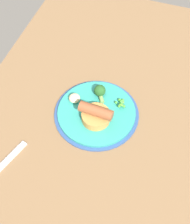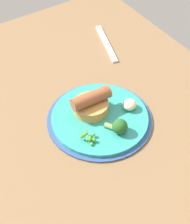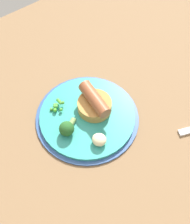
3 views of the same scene
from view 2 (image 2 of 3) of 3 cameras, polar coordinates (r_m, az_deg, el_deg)
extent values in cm
cube|color=brown|center=(87.12, 0.31, -4.29)|extent=(110.00, 80.00, 3.00)
cylinder|color=#2D4C84|center=(88.96, 0.71, -1.17)|extent=(25.04, 25.04, 0.50)
cylinder|color=teal|center=(88.63, 0.72, -0.97)|extent=(23.04, 23.04, 1.40)
cylinder|color=#BC8442|center=(88.42, -0.59, 0.79)|extent=(8.23, 8.23, 2.64)
cylinder|color=#33190C|center=(87.59, -0.60, 1.32)|extent=(6.58, 6.58, 0.30)
cylinder|color=brown|center=(86.40, -0.60, 2.12)|extent=(3.55, 9.79, 3.10)
sphere|color=green|center=(82.59, -1.62, -3.65)|extent=(0.81, 0.81, 0.81)
sphere|color=green|center=(83.39, -0.24, -3.44)|extent=(0.81, 0.81, 0.81)
sphere|color=green|center=(82.89, -2.16, -3.61)|extent=(0.87, 0.87, 0.87)
sphere|color=#4D9235|center=(82.80, -1.25, -3.40)|extent=(0.76, 0.76, 0.76)
sphere|color=green|center=(82.46, -1.11, -3.87)|extent=(0.83, 0.83, 0.83)
sphere|color=#4D9F2D|center=(83.41, -1.46, -3.09)|extent=(0.77, 0.77, 0.77)
sphere|color=green|center=(82.50, -0.17, -4.25)|extent=(0.93, 0.93, 0.93)
sphere|color=#50A841|center=(82.44, -0.81, -3.98)|extent=(0.91, 0.91, 0.91)
sphere|color=#579631|center=(82.29, -1.15, -4.18)|extent=(0.78, 0.78, 0.78)
sphere|color=green|center=(82.29, -0.79, -4.16)|extent=(0.97, 0.97, 0.97)
sphere|color=#54AA2E|center=(82.85, -1.63, -3.34)|extent=(0.85, 0.85, 0.85)
sphere|color=#4C9E38|center=(82.17, -0.51, -4.88)|extent=(0.78, 0.78, 0.78)
sphere|color=#235623|center=(83.80, 3.81, -2.21)|extent=(3.53, 3.53, 3.53)
cylinder|color=#7A9E56|center=(85.23, 2.31, -2.20)|extent=(2.88, 2.40, 1.24)
ellipsoid|color=beige|center=(89.47, 5.29, 1.13)|extent=(4.06, 4.15, 2.45)
cube|color=silver|center=(111.75, 1.73, 10.42)|extent=(17.62, 7.06, 0.60)
camera|label=1|loc=(1.01, -35.15, 47.17)|focal=50.00mm
camera|label=3|loc=(0.79, 55.27, 41.75)|focal=60.00mm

